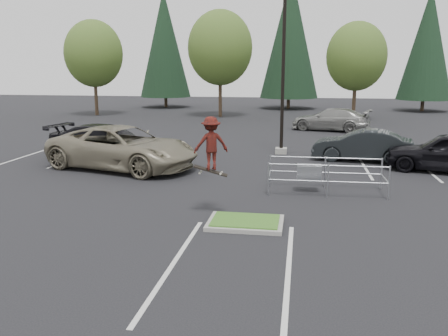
% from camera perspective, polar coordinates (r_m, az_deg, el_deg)
% --- Properties ---
extents(ground, '(120.00, 120.00, 0.00)m').
position_cam_1_polar(ground, '(14.05, 2.58, -6.85)').
color(ground, black).
rests_on(ground, ground).
extents(grass_median, '(2.20, 1.60, 0.16)m').
position_cam_1_polar(grass_median, '(14.02, 2.59, -6.55)').
color(grass_median, gray).
rests_on(grass_median, ground).
extents(stall_lines, '(22.62, 17.60, 0.01)m').
position_cam_1_polar(stall_lines, '(19.97, 0.77, -1.10)').
color(stall_lines, silver).
rests_on(stall_lines, ground).
extents(light_pole, '(0.70, 0.60, 10.12)m').
position_cam_1_polar(light_pole, '(25.22, 7.14, 11.99)').
color(light_pole, gray).
rests_on(light_pole, ground).
extents(decid_a, '(5.44, 5.44, 8.91)m').
position_cam_1_polar(decid_a, '(47.46, -15.39, 12.89)').
color(decid_a, '#38281C').
rests_on(decid_a, ground).
extents(decid_b, '(5.89, 5.89, 9.64)m').
position_cam_1_polar(decid_b, '(44.41, -0.47, 13.99)').
color(decid_b, '#38281C').
rests_on(decid_b, ground).
extents(decid_c, '(5.12, 5.12, 8.38)m').
position_cam_1_polar(decid_c, '(43.27, 15.62, 12.56)').
color(decid_c, '#38281C').
rests_on(decid_c, ground).
extents(conif_a, '(5.72, 5.72, 13.00)m').
position_cam_1_polar(conif_a, '(55.48, -7.17, 14.60)').
color(conif_a, '#38281C').
rests_on(conif_a, ground).
extents(conif_b, '(6.38, 6.38, 14.50)m').
position_cam_1_polar(conif_b, '(53.83, 7.97, 15.47)').
color(conif_b, '#38281C').
rests_on(conif_b, ground).
extents(conif_c, '(5.50, 5.50, 12.50)m').
position_cam_1_polar(conif_c, '(54.21, 23.30, 13.54)').
color(conif_c, '#38281C').
rests_on(conif_c, ground).
extents(cart_corral, '(4.28, 1.62, 1.20)m').
position_cam_1_polar(cart_corral, '(17.82, 10.68, -0.44)').
color(cart_corral, '#97999F').
rests_on(cart_corral, ground).
extents(skateboarder, '(1.21, 0.97, 1.85)m').
position_cam_1_polar(skateboarder, '(14.53, -1.63, 2.95)').
color(skateboarder, black).
rests_on(skateboarder, ground).
extents(car_l_tan, '(7.58, 4.99, 1.94)m').
position_cam_1_polar(car_l_tan, '(22.03, -12.20, 2.44)').
color(car_l_tan, gray).
rests_on(car_l_tan, ground).
extents(car_l_black, '(6.35, 3.39, 1.75)m').
position_cam_1_polar(car_l_black, '(24.23, -13.98, 2.98)').
color(car_l_black, black).
rests_on(car_l_black, ground).
extents(car_r_charc, '(4.93, 2.36, 1.56)m').
position_cam_1_polar(car_r_charc, '(24.27, 16.25, 2.64)').
color(car_r_charc, black).
rests_on(car_r_charc, ground).
extents(car_far_silver, '(6.01, 3.71, 1.63)m').
position_cam_1_polar(car_far_silver, '(35.47, 12.83, 5.72)').
color(car_far_silver, gray).
rests_on(car_far_silver, ground).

